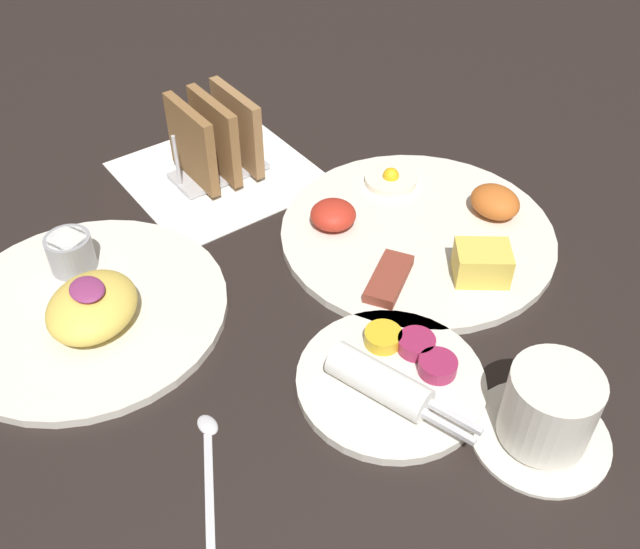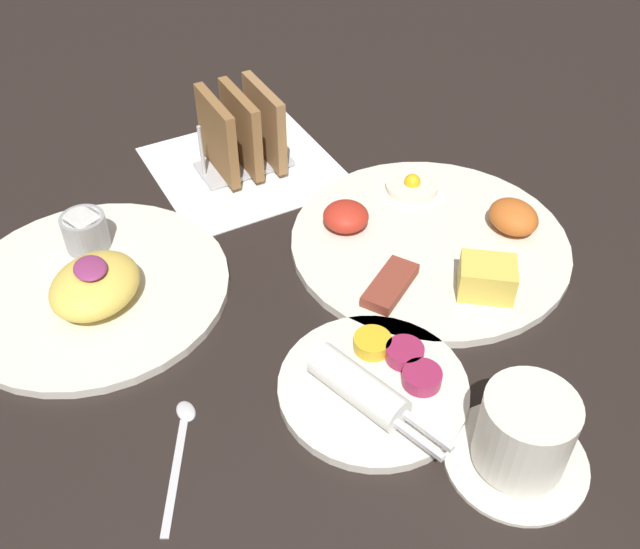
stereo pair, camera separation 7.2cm
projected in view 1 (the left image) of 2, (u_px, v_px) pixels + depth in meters
The scene contains 8 objects.
ground_plane at pixel (245, 266), 0.78m from camera, with size 3.00×3.00×0.00m, color black.
napkin_flat at pixel (219, 174), 0.90m from camera, with size 0.22×0.22×0.00m.
plate_breakfast at pixel (421, 231), 0.81m from camera, with size 0.31×0.31×0.05m.
plate_condiments at pixel (391, 377), 0.65m from camera, with size 0.19×0.17×0.04m.
plate_foreground at pixel (87, 304), 0.71m from camera, with size 0.28×0.28×0.06m.
toast_rack at pixel (215, 140), 0.87m from camera, with size 0.10×0.12×0.10m.
coffee_cup at pixel (548, 412), 0.59m from camera, with size 0.12×0.12×0.08m.
teaspoon at pixel (208, 455), 0.60m from camera, with size 0.12×0.07×0.01m.
Camera 1 is at (0.52, -0.28, 0.52)m, focal length 40.00 mm.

